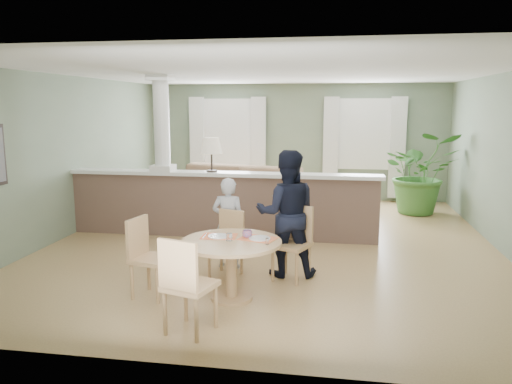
% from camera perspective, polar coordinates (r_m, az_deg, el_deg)
% --- Properties ---
extents(ground, '(8.00, 8.00, 0.00)m').
position_cam_1_polar(ground, '(8.18, 1.88, -5.75)').
color(ground, tan).
rests_on(ground, ground).
extents(room_shell, '(7.02, 8.02, 2.71)m').
position_cam_1_polar(room_shell, '(8.52, 2.31, 7.23)').
color(room_shell, gray).
rests_on(room_shell, ground).
extents(pony_wall, '(5.32, 0.38, 2.70)m').
position_cam_1_polar(pony_wall, '(8.40, -4.60, -0.42)').
color(pony_wall, brown).
rests_on(pony_wall, ground).
extents(sofa, '(3.54, 2.04, 0.97)m').
position_cam_1_polar(sofa, '(10.14, -2.60, 0.12)').
color(sofa, '#8C6D4C').
rests_on(sofa, ground).
extents(houseplant, '(1.61, 1.43, 1.68)m').
position_cam_1_polar(houseplant, '(10.74, 18.30, 2.08)').
color(houseplant, '#396F2C').
rests_on(houseplant, ground).
extents(dining_table, '(1.15, 1.15, 0.79)m').
position_cam_1_polar(dining_table, '(5.72, -2.77, -6.92)').
color(dining_table, tan).
rests_on(dining_table, ground).
extents(chair_far_boy, '(0.48, 0.48, 0.85)m').
position_cam_1_polar(chair_far_boy, '(6.56, -3.24, -5.47)').
color(chair_far_boy, tan).
rests_on(chair_far_boy, ground).
extents(chair_far_man, '(0.55, 0.55, 0.94)m').
position_cam_1_polar(chair_far_man, '(6.42, 4.38, -5.38)').
color(chair_far_man, tan).
rests_on(chair_far_man, ground).
extents(chair_near, '(0.55, 0.55, 0.98)m').
position_cam_1_polar(chair_near, '(4.89, -8.05, -10.12)').
color(chair_near, tan).
rests_on(chair_near, ground).
extents(chair_side, '(0.50, 0.50, 0.93)m').
position_cam_1_polar(chair_side, '(5.95, -12.41, -6.87)').
color(chair_side, tan).
rests_on(chair_side, ground).
extents(child_person, '(0.47, 0.32, 1.25)m').
position_cam_1_polar(child_person, '(6.82, -3.17, -3.54)').
color(child_person, '#A7A6AC').
rests_on(child_person, ground).
extents(man_person, '(0.88, 0.72, 1.65)m').
position_cam_1_polar(man_person, '(6.47, 3.52, -2.46)').
color(man_person, black).
rests_on(man_person, ground).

